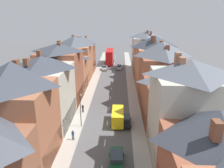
# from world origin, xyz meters

# --- Properties ---
(pavement_left) EXTENTS (2.20, 104.00, 0.14)m
(pavement_left) POSITION_xyz_m (-5.10, 38.00, 0.07)
(pavement_left) COLOR #A8A399
(pavement_left) RESTS_ON ground
(pavement_right) EXTENTS (2.20, 104.00, 0.14)m
(pavement_right) POSITION_xyz_m (5.10, 38.00, 0.07)
(pavement_right) COLOR #A8A399
(pavement_right) RESTS_ON ground
(centre_line_dashes) EXTENTS (0.14, 97.80, 0.01)m
(centre_line_dashes) POSITION_xyz_m (0.00, 36.00, 0.01)
(centre_line_dashes) COLOR silver
(centre_line_dashes) RESTS_ON ground
(terrace_row_left) EXTENTS (8.00, 69.91, 13.97)m
(terrace_row_left) POSITION_xyz_m (-10.19, 21.41, 5.99)
(terrace_row_left) COLOR brown
(terrace_row_left) RESTS_ON ground
(terrace_row_right) EXTENTS (8.00, 72.53, 13.72)m
(terrace_row_right) POSITION_xyz_m (10.19, 25.68, 6.03)
(terrace_row_right) COLOR #A36042
(terrace_row_right) RESTS_ON ground
(double_decker_bus_lead) EXTENTS (2.74, 10.80, 5.30)m
(double_decker_bus_lead) POSITION_xyz_m (-1.81, 64.45, 2.82)
(double_decker_bus_lead) COLOR red
(double_decker_bus_lead) RESTS_ON ground
(car_near_blue) EXTENTS (1.90, 4.13, 1.62)m
(car_near_blue) POSITION_xyz_m (1.80, 56.38, 0.82)
(car_near_blue) COLOR #B7BABF
(car_near_blue) RESTS_ON ground
(car_near_silver) EXTENTS (1.90, 4.36, 1.57)m
(car_near_silver) POSITION_xyz_m (3.10, 17.71, 0.80)
(car_near_silver) COLOR black
(car_near_silver) RESTS_ON ground
(car_parked_left_a) EXTENTS (1.90, 4.59, 1.64)m
(car_parked_left_a) POSITION_xyz_m (1.80, 7.22, 0.83)
(car_parked_left_a) COLOR #144728
(car_parked_left_a) RESTS_ON ground
(car_parked_right_a) EXTENTS (1.90, 4.15, 1.61)m
(car_parked_right_a) POSITION_xyz_m (-3.10, 55.30, 0.81)
(car_parked_right_a) COLOR silver
(car_parked_right_a) RESTS_ON ground
(delivery_van) EXTENTS (2.20, 5.20, 2.41)m
(delivery_van) POSITION_xyz_m (1.80, 17.97, 1.34)
(delivery_van) COLOR yellow
(delivery_van) RESTS_ON ground
(pedestrian_near_right) EXTENTS (0.36, 0.22, 1.61)m
(pedestrian_near_right) POSITION_xyz_m (-4.74, 12.35, 1.03)
(pedestrian_near_right) COLOR #3D4256
(pedestrian_near_right) RESTS_ON pavement_left
(pedestrian_mid_left) EXTENTS (0.36, 0.22, 1.61)m
(pedestrian_mid_left) POSITION_xyz_m (-4.86, 21.90, 1.03)
(pedestrian_mid_left) COLOR #23232D
(pedestrian_mid_left) RESTS_ON pavement_left
(street_lamp) EXTENTS (0.20, 1.12, 5.50)m
(street_lamp) POSITION_xyz_m (-4.25, 16.64, 3.24)
(street_lamp) COLOR black
(street_lamp) RESTS_ON ground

